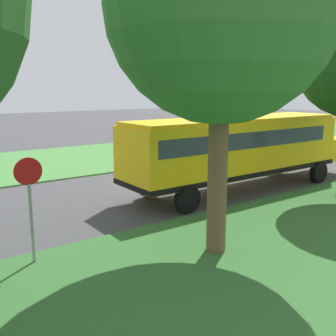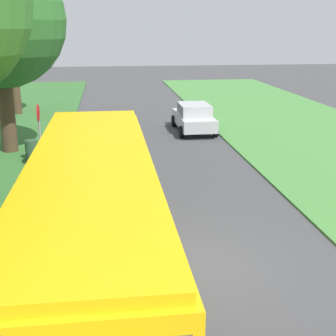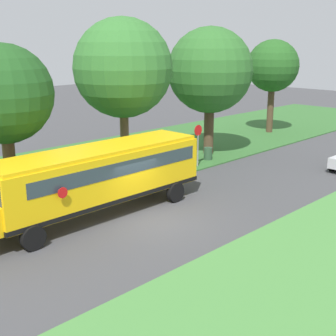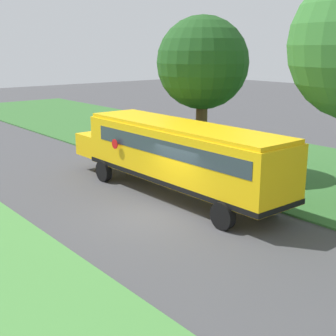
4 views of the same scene
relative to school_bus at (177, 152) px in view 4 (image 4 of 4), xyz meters
The scene contains 5 objects.
ground_plane 3.31m from the school_bus, 31.23° to the left, with size 120.00×120.00×0.00m, color #424244.
grass_verge 8.05m from the school_bus, 169.71° to the left, with size 12.00×80.00×0.08m, color #33662D.
school_bus is the anchor object (origin of this frame).
oak_tree_beside_bus 5.52m from the school_bus, 147.13° to the right, with size 4.50×4.50×7.74m.
park_bench 5.36m from the school_bus, 154.44° to the right, with size 1.67×0.80×0.92m.
Camera 4 is at (10.21, 13.29, 6.25)m, focal length 50.00 mm.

